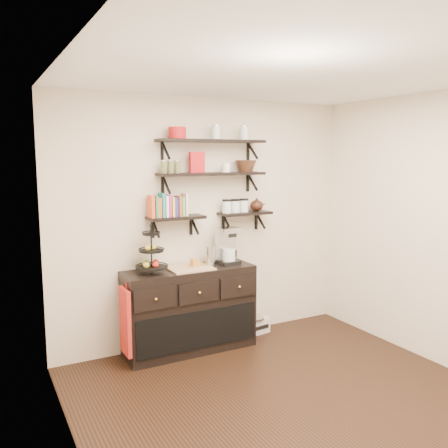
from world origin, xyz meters
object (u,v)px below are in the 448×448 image
(sideboard, at_px, (190,309))
(coffee_maker, at_px, (227,246))
(radio, at_px, (255,325))
(fruit_stand, at_px, (152,257))

(sideboard, relative_size, coffee_maker, 3.45)
(coffee_maker, xyz_separation_m, radio, (0.41, 0.06, -1.00))
(sideboard, bearing_deg, radio, 5.66)
(sideboard, relative_size, radio, 4.01)
(coffee_maker, bearing_deg, radio, 4.33)
(sideboard, distance_m, fruit_stand, 0.74)
(fruit_stand, relative_size, radio, 1.37)
(coffee_maker, distance_m, radio, 1.08)
(sideboard, height_order, radio, sideboard)
(sideboard, distance_m, coffee_maker, 0.79)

